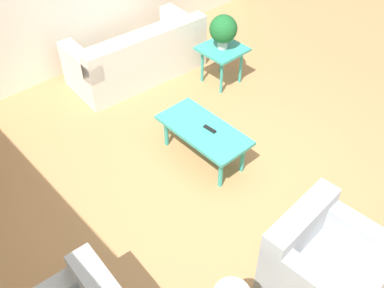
% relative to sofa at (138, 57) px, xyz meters
% --- Properties ---
extents(ground_plane, '(14.00, 14.00, 0.00)m').
position_rel_sofa_xyz_m(ground_plane, '(-2.22, 0.59, -0.30)').
color(ground_plane, '#A87A4C').
extents(sofa, '(0.97, 1.90, 0.77)m').
position_rel_sofa_xyz_m(sofa, '(0.00, 0.00, 0.00)').
color(sofa, silver).
rests_on(sofa, ground_plane).
extents(armchair, '(0.89, 0.89, 0.78)m').
position_rel_sofa_xyz_m(armchair, '(-3.67, 0.86, 0.01)').
color(armchair, '#A8ADB2').
rests_on(armchair, ground_plane).
extents(coffee_table, '(1.07, 0.52, 0.43)m').
position_rel_sofa_xyz_m(coffee_table, '(-1.83, 0.48, 0.08)').
color(coffee_table, teal).
rests_on(coffee_table, ground_plane).
extents(side_table_plant, '(0.55, 0.55, 0.54)m').
position_rel_sofa_xyz_m(side_table_plant, '(-0.89, -0.74, 0.16)').
color(side_table_plant, teal).
rests_on(side_table_plant, ground_plane).
extents(potted_plant, '(0.36, 0.36, 0.46)m').
position_rel_sofa_xyz_m(potted_plant, '(-0.89, -0.74, 0.51)').
color(potted_plant, '#B2ADA3').
rests_on(potted_plant, side_table_plant).
extents(remote_control, '(0.16, 0.05, 0.02)m').
position_rel_sofa_xyz_m(remote_control, '(-1.89, 0.45, 0.14)').
color(remote_control, black).
rests_on(remote_control, coffee_table).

